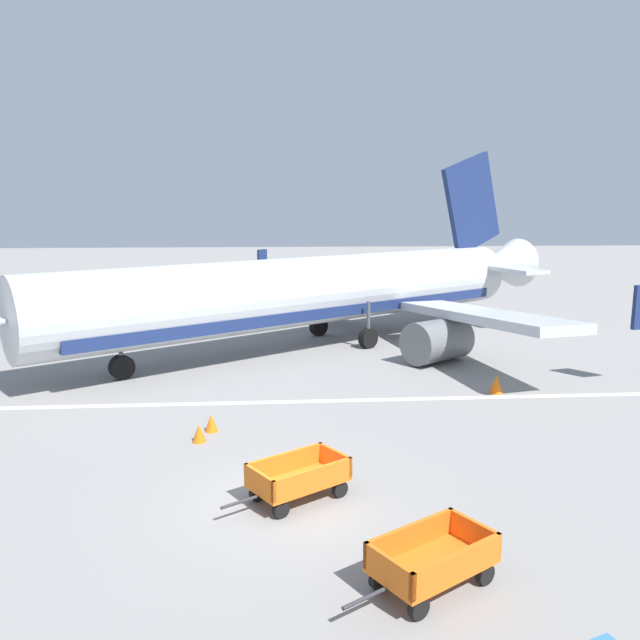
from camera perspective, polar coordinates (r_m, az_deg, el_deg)
The scene contains 8 objects.
ground_plane at distance 16.94m, azimuth -3.53°, elevation -16.34°, with size 220.00×220.00×0.00m, color gray.
apron_stripe at distance 24.85m, azimuth -3.78°, elevation -7.53°, with size 120.00×0.36×0.01m, color silver.
airplane at distance 34.46m, azimuth 0.22°, elevation 2.68°, with size 33.03×28.26×11.34m.
baggage_cart_nearest at distance 13.57m, azimuth 10.30°, elevation -20.83°, with size 3.41×2.50×1.07m.
baggage_cart_second_in_row at distance 16.81m, azimuth -2.00°, elevation -14.27°, with size 3.38×2.55×1.07m.
traffic_cone_near_plane at distance 26.90m, azimuth 15.90°, elevation -5.70°, with size 0.57×0.57×0.75m, color orange.
traffic_cone_mid_apron at distance 21.93m, azimuth -9.96°, elevation -9.29°, with size 0.46×0.46×0.61m, color orange.
traffic_cone_by_carts at distance 21.06m, azimuth -11.06°, elevation -10.18°, with size 0.45×0.45×0.60m, color orange.
Camera 1 is at (-0.11, -15.16, 7.56)m, focal length 34.81 mm.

